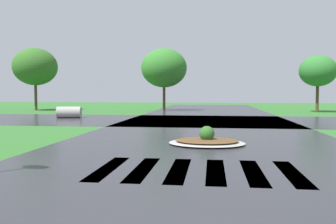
% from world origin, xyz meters
% --- Properties ---
extents(asphalt_roadway, '(11.04, 80.00, 0.01)m').
position_xyz_m(asphalt_roadway, '(0.00, 10.00, 0.00)').
color(asphalt_roadway, '#2B2B30').
rests_on(asphalt_roadway, ground).
extents(asphalt_cross_road, '(90.00, 9.94, 0.01)m').
position_xyz_m(asphalt_cross_road, '(0.00, 20.63, 0.00)').
color(asphalt_cross_road, '#2B2B30').
rests_on(asphalt_cross_road, ground).
extents(crosswalk_stripes, '(4.95, 2.88, 0.01)m').
position_xyz_m(crosswalk_stripes, '(0.00, 5.43, 0.00)').
color(crosswalk_stripes, white).
rests_on(crosswalk_stripes, ground).
extents(median_island, '(2.81, 2.27, 0.68)m').
position_xyz_m(median_island, '(0.18, 9.80, 0.13)').
color(median_island, '#9E9B93').
rests_on(median_island, ground).
extents(drainage_pipe_stack, '(1.86, 1.13, 0.84)m').
position_xyz_m(drainage_pipe_stack, '(-10.19, 21.82, 0.42)').
color(drainage_pipe_stack, '#9E9B93').
rests_on(drainage_pipe_stack, ground).
extents(background_treeline, '(45.73, 5.62, 6.46)m').
position_xyz_m(background_treeline, '(-1.81, 32.23, 4.27)').
color(background_treeline, '#4C3823').
rests_on(background_treeline, ground).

